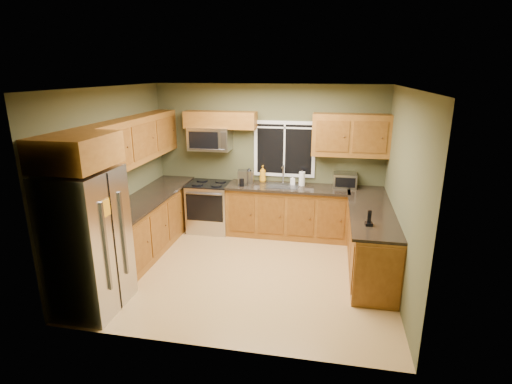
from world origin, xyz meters
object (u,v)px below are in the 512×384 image
(refrigerator, at_px, (88,242))
(coffee_maker, at_px, (243,178))
(range, at_px, (210,206))
(cordless_phone, at_px, (369,221))
(soap_bottle_b, at_px, (293,180))
(toaster_oven, at_px, (345,180))
(microwave, at_px, (210,139))
(soap_bottle_a, at_px, (263,174))
(kettle, at_px, (249,176))
(paper_towel_roll, at_px, (302,179))

(refrigerator, height_order, coffee_maker, refrigerator)
(refrigerator, distance_m, coffee_maker, 3.02)
(range, distance_m, cordless_phone, 3.24)
(coffee_maker, distance_m, soap_bottle_b, 0.90)
(toaster_oven, bearing_deg, microwave, -179.75)
(coffee_maker, relative_size, soap_bottle_b, 1.59)
(refrigerator, bearing_deg, microwave, 76.66)
(soap_bottle_a, xyz_separation_m, cordless_phone, (1.76, -1.89, -0.09))
(coffee_maker, bearing_deg, toaster_oven, 6.65)
(kettle, distance_m, soap_bottle_a, 0.27)
(toaster_oven, height_order, soap_bottle_b, toaster_oven)
(refrigerator, relative_size, range, 1.92)
(kettle, bearing_deg, toaster_oven, 2.12)
(refrigerator, distance_m, soap_bottle_b, 3.66)
(range, bearing_deg, coffee_maker, -5.59)
(toaster_oven, bearing_deg, coffee_maker, -173.35)
(range, bearing_deg, soap_bottle_a, 13.39)
(microwave, bearing_deg, coffee_maker, -17.06)
(toaster_oven, xyz_separation_m, paper_towel_roll, (-0.76, -0.03, 0.00))
(soap_bottle_a, distance_m, soap_bottle_b, 0.57)
(range, xyz_separation_m, paper_towel_roll, (1.70, 0.11, 0.60))
(refrigerator, distance_m, toaster_oven, 4.29)
(coffee_maker, bearing_deg, microwave, 162.94)
(soap_bottle_b, bearing_deg, cordless_phone, -56.29)
(refrigerator, height_order, microwave, microwave)
(kettle, height_order, soap_bottle_b, kettle)
(refrigerator, relative_size, soap_bottle_a, 5.82)
(range, height_order, coffee_maker, coffee_maker)
(cordless_phone, bearing_deg, kettle, 138.81)
(toaster_oven, height_order, paper_towel_roll, paper_towel_roll)
(soap_bottle_a, bearing_deg, coffee_maker, -137.15)
(refrigerator, distance_m, range, 2.89)
(toaster_oven, distance_m, paper_towel_roll, 0.76)
(range, distance_m, coffee_maker, 0.89)
(paper_towel_roll, bearing_deg, toaster_oven, 2.50)
(coffee_maker, bearing_deg, range, 174.41)
(soap_bottle_a, bearing_deg, paper_towel_roll, -9.04)
(refrigerator, xyz_separation_m, toaster_oven, (3.15, 2.92, 0.17))
(microwave, distance_m, paper_towel_roll, 1.83)
(coffee_maker, relative_size, kettle, 0.94)
(microwave, xyz_separation_m, paper_towel_roll, (1.70, -0.02, -0.66))
(range, distance_m, kettle, 0.96)
(refrigerator, xyz_separation_m, cordless_phone, (3.42, 1.11, 0.10))
(soap_bottle_b, bearing_deg, range, -174.67)
(microwave, height_order, coffee_maker, microwave)
(paper_towel_roll, bearing_deg, soap_bottle_b, 170.39)
(range, distance_m, microwave, 1.27)
(kettle, bearing_deg, microwave, 175.93)
(toaster_oven, relative_size, paper_towel_roll, 1.47)
(range, bearing_deg, toaster_oven, 3.42)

